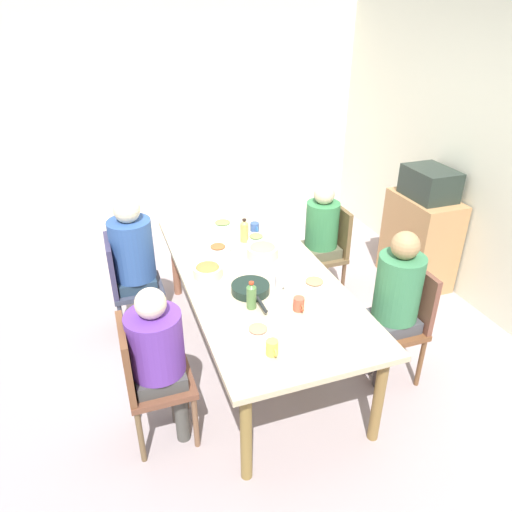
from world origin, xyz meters
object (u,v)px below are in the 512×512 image
at_px(microwave, 430,183).
at_px(person_0, 134,255).
at_px(plate_1, 258,330).
at_px(person_1, 158,351).
at_px(person_2, 320,232).
at_px(plate_2, 314,283).
at_px(bowl_0, 263,251).
at_px(person_3, 396,295).
at_px(chair_3, 402,318).
at_px(cup_2, 272,348).
at_px(cup_3, 299,304).
at_px(bottle_1, 251,296).
at_px(cup_1, 280,281).
at_px(dining_table, 256,281).
at_px(chair_2, 328,248).
at_px(side_cabinet, 419,240).
at_px(serving_pan, 251,289).
at_px(bottle_0, 244,231).
at_px(chair_1, 146,377).
at_px(plate_0, 223,224).
at_px(bowl_1, 208,270).
at_px(chair_0, 127,282).
at_px(plate_3, 256,237).
at_px(cup_0, 255,227).
at_px(plate_4, 218,248).

bearing_deg(microwave, person_0, -90.98).
xyz_separation_m(plate_1, microwave, (-1.21, 2.12, 0.29)).
relative_size(person_1, person_2, 0.99).
relative_size(plate_1, plate_2, 0.91).
height_order(plate_1, bowl_0, bowl_0).
bearing_deg(person_3, chair_3, 90.00).
distance_m(cup_2, cup_3, 0.48).
bearing_deg(bottle_1, person_1, -74.59).
xyz_separation_m(plate_2, cup_1, (-0.05, -0.24, 0.03)).
height_order(dining_table, person_1, person_1).
relative_size(chair_2, side_cabinet, 1.00).
height_order(person_0, person_2, person_0).
bearing_deg(serving_pan, cup_2, -8.08).
xyz_separation_m(person_0, bottle_0, (0.05, 0.91, 0.09)).
bearing_deg(bottle_0, cup_3, 1.24).
xyz_separation_m(chair_1, plate_0, (-1.51, 0.92, 0.24)).
bearing_deg(chair_2, plate_1, -42.08).
distance_m(person_2, bowl_1, 1.28).
bearing_deg(person_3, side_cabinet, 136.45).
height_order(chair_0, bottle_1, bottle_1).
bearing_deg(bowl_1, cup_2, 7.71).
height_order(person_2, bottle_1, person_2).
relative_size(person_3, cup_3, 11.14).
distance_m(dining_table, bowl_1, 0.37).
bearing_deg(chair_0, bottle_1, 36.65).
height_order(person_1, plate_3, person_1).
xyz_separation_m(person_1, plate_0, (-1.51, 0.83, 0.07)).
bearing_deg(cup_0, dining_table, -18.44).
height_order(plate_4, cup_2, cup_2).
height_order(chair_3, plate_4, chair_3).
height_order(person_3, cup_0, person_3).
height_order(chair_0, serving_pan, chair_0).
distance_m(person_2, plate_2, 0.99).
bearing_deg(bottle_1, chair_1, -76.40).
bearing_deg(dining_table, serving_pan, -27.44).
xyz_separation_m(person_3, cup_0, (-1.30, -0.59, 0.04)).
distance_m(person_1, bottle_1, 0.69).
xyz_separation_m(chair_3, bowl_1, (-0.67, -1.26, 0.27)).
height_order(person_1, chair_2, person_1).
relative_size(plate_0, cup_1, 2.22).
xyz_separation_m(chair_0, person_2, (0.00, 1.74, 0.17)).
bearing_deg(side_cabinet, plate_3, -90.39).
xyz_separation_m(dining_table, cup_0, (-0.71, 0.24, 0.10)).
distance_m(serving_pan, cup_1, 0.23).
xyz_separation_m(chair_2, bowl_1, (0.50, -1.26, 0.27)).
height_order(plate_2, bowl_0, bowl_0).
height_order(chair_0, plate_1, chair_0).
xyz_separation_m(plate_0, side_cabinet, (0.38, 1.90, -0.30)).
relative_size(bottle_0, microwave, 0.43).
relative_size(serving_pan, bottle_1, 2.26).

